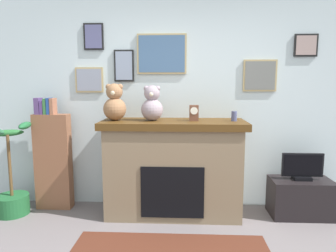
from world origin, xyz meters
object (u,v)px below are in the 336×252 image
object	(u,v)px
television	(302,168)
teddy_bear_tan	(152,105)
fireplace	(173,167)
bookshelf	(53,158)
candle_jar	(234,116)
tv_stand	(300,198)
teddy_bear_brown	(115,104)
mantel_clock	(194,113)
potted_plant	(12,189)

from	to	relation	value
television	teddy_bear_tan	xyz separation A→B (m)	(-1.75, -0.02, 0.73)
fireplace	bookshelf	size ratio (longest dim) A/B	1.20
teddy_bear_tan	candle_jar	bearing A→B (deg)	0.03
tv_stand	teddy_bear_brown	distance (m)	2.45
television	teddy_bear_brown	distance (m)	2.31
television	mantel_clock	distance (m)	1.42
mantel_clock	teddy_bear_tan	size ratio (longest dim) A/B	0.45
fireplace	mantel_clock	world-z (taller)	mantel_clock
teddy_bear_tan	mantel_clock	bearing A→B (deg)	-0.08
candle_jar	mantel_clock	size ratio (longest dim) A/B	0.63
bookshelf	mantel_clock	world-z (taller)	bookshelf
tv_stand	candle_jar	distance (m)	1.26
fireplace	teddy_bear_brown	distance (m)	1.02
mantel_clock	television	bearing A→B (deg)	0.80
teddy_bear_tan	potted_plant	bearing A→B (deg)	-176.65
teddy_bear_brown	teddy_bear_tan	xyz separation A→B (m)	(0.44, 0.00, -0.01)
potted_plant	teddy_bear_brown	world-z (taller)	teddy_bear_brown
bookshelf	teddy_bear_tan	bearing A→B (deg)	-5.39
potted_plant	candle_jar	distance (m)	2.77
fireplace	mantel_clock	distance (m)	0.70
potted_plant	mantel_clock	distance (m)	2.35
fireplace	teddy_bear_tan	xyz separation A→B (m)	(-0.25, -0.02, 0.75)
candle_jar	teddy_bear_tan	world-z (taller)	teddy_bear_tan
potted_plant	teddy_bear_tan	xyz separation A→B (m)	(1.68, 0.10, 1.01)
mantel_clock	teddy_bear_tan	xyz separation A→B (m)	(-0.48, 0.00, 0.09)
tv_stand	mantel_clock	size ratio (longest dim) A/B	3.84
mantel_clock	fireplace	bearing A→B (deg)	175.45
mantel_clock	tv_stand	bearing A→B (deg)	0.86
candle_jar	teddy_bear_tan	xyz separation A→B (m)	(-0.94, -0.00, 0.13)
fireplace	candle_jar	size ratio (longest dim) A/B	14.62
candle_jar	bookshelf	bearing A→B (deg)	176.93
potted_plant	television	xyz separation A→B (m)	(3.43, 0.12, 0.28)
candle_jar	teddy_bear_brown	bearing A→B (deg)	-179.98
fireplace	potted_plant	bearing A→B (deg)	-176.54
fireplace	mantel_clock	bearing A→B (deg)	-4.55
teddy_bear_tan	teddy_bear_brown	bearing A→B (deg)	-180.00
fireplace	candle_jar	bearing A→B (deg)	-1.46
fireplace	mantel_clock	size ratio (longest dim) A/B	9.18
tv_stand	candle_jar	world-z (taller)	candle_jar
bookshelf	potted_plant	world-z (taller)	bookshelf
fireplace	candle_jar	world-z (taller)	candle_jar
potted_plant	candle_jar	world-z (taller)	candle_jar
television	teddy_bear_tan	bearing A→B (deg)	-179.44
television	mantel_clock	bearing A→B (deg)	-179.20
candle_jar	teddy_bear_brown	world-z (taller)	teddy_bear_brown
bookshelf	television	bearing A→B (deg)	-1.93
mantel_clock	teddy_bear_tan	bearing A→B (deg)	179.92
fireplace	bookshelf	distance (m)	1.51
fireplace	television	bearing A→B (deg)	-0.04
bookshelf	fireplace	bearing A→B (deg)	-3.82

